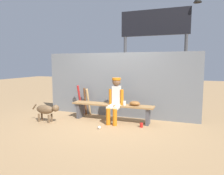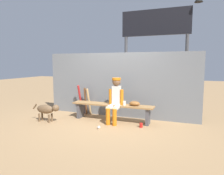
{
  "view_description": "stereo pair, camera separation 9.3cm",
  "coord_description": "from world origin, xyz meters",
  "px_view_note": "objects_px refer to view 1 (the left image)",
  "views": [
    {
      "loc": [
        1.9,
        -5.14,
        1.57
      ],
      "look_at": [
        0.0,
        0.0,
        0.92
      ],
      "focal_mm": 33.04,
      "sensor_mm": 36.0,
      "label": 1
    },
    {
      "loc": [
        1.99,
        -5.11,
        1.57
      ],
      "look_at": [
        0.0,
        0.0,
        0.92
      ],
      "focal_mm": 33.04,
      "sensor_mm": 36.0,
      "label": 2
    }
  ],
  "objects_px": {
    "baseball_glove": "(135,103)",
    "bat_aluminum_red": "(80,100)",
    "player_seated": "(115,98)",
    "cup_on_bench": "(124,103)",
    "cup_on_ground": "(141,125)",
    "bat_wood_tan": "(88,102)",
    "bat_wood_dark": "(85,101)",
    "baseball": "(99,127)",
    "scoreboard": "(156,34)",
    "dog": "(47,110)",
    "dugout_bench": "(112,108)"
  },
  "relations": [
    {
      "from": "player_seated",
      "to": "bat_wood_tan",
      "type": "xyz_separation_m",
      "value": [
        -1.01,
        0.46,
        -0.24
      ]
    },
    {
      "from": "bat_wood_tan",
      "to": "cup_on_ground",
      "type": "distance_m",
      "value": 1.91
    },
    {
      "from": "baseball_glove",
      "to": "bat_aluminum_red",
      "type": "distance_m",
      "value": 1.85
    },
    {
      "from": "baseball_glove",
      "to": "bat_wood_tan",
      "type": "bearing_deg",
      "value": 166.95
    },
    {
      "from": "dugout_bench",
      "to": "player_seated",
      "type": "xyz_separation_m",
      "value": [
        0.13,
        -0.11,
        0.29
      ]
    },
    {
      "from": "bat_wood_dark",
      "to": "baseball",
      "type": "relative_size",
      "value": 11.2
    },
    {
      "from": "player_seated",
      "to": "cup_on_bench",
      "type": "distance_m",
      "value": 0.27
    },
    {
      "from": "bat_wood_dark",
      "to": "cup_on_ground",
      "type": "xyz_separation_m",
      "value": [
        1.87,
        -0.63,
        -0.36
      ]
    },
    {
      "from": "player_seated",
      "to": "bat_wood_tan",
      "type": "distance_m",
      "value": 1.14
    },
    {
      "from": "baseball",
      "to": "scoreboard",
      "type": "xyz_separation_m",
      "value": [
        0.94,
        2.45,
        2.45
      ]
    },
    {
      "from": "baseball",
      "to": "dog",
      "type": "distance_m",
      "value": 1.58
    },
    {
      "from": "bat_wood_tan",
      "to": "cup_on_bench",
      "type": "distance_m",
      "value": 1.31
    },
    {
      "from": "bat_aluminum_red",
      "to": "dog",
      "type": "height_order",
      "value": "bat_aluminum_red"
    },
    {
      "from": "baseball_glove",
      "to": "bat_wood_dark",
      "type": "bearing_deg",
      "value": 168.07
    },
    {
      "from": "player_seated",
      "to": "cup_on_ground",
      "type": "distance_m",
      "value": 0.97
    },
    {
      "from": "bat_wood_tan",
      "to": "bat_aluminum_red",
      "type": "height_order",
      "value": "bat_aluminum_red"
    },
    {
      "from": "bat_wood_dark",
      "to": "bat_aluminum_red",
      "type": "height_order",
      "value": "bat_aluminum_red"
    },
    {
      "from": "bat_aluminum_red",
      "to": "baseball",
      "type": "xyz_separation_m",
      "value": [
        1.14,
        -1.12,
        -0.41
      ]
    },
    {
      "from": "bat_wood_dark",
      "to": "bat_aluminum_red",
      "type": "distance_m",
      "value": 0.19
    },
    {
      "from": "cup_on_bench",
      "to": "dog",
      "type": "bearing_deg",
      "value": -160.6
    },
    {
      "from": "cup_on_ground",
      "to": "bat_wood_tan",
      "type": "bearing_deg",
      "value": 160.03
    },
    {
      "from": "bat_aluminum_red",
      "to": "scoreboard",
      "type": "relative_size",
      "value": 0.26
    },
    {
      "from": "baseball_glove",
      "to": "bat_wood_tan",
      "type": "xyz_separation_m",
      "value": [
        -1.51,
        0.35,
        -0.12
      ]
    },
    {
      "from": "bat_aluminum_red",
      "to": "scoreboard",
      "type": "bearing_deg",
      "value": 32.72
    },
    {
      "from": "bat_wood_dark",
      "to": "cup_on_ground",
      "type": "relative_size",
      "value": 7.54
    },
    {
      "from": "scoreboard",
      "to": "bat_wood_tan",
      "type": "bearing_deg",
      "value": -143.06
    },
    {
      "from": "bat_wood_dark",
      "to": "dog",
      "type": "distance_m",
      "value": 1.22
    },
    {
      "from": "dugout_bench",
      "to": "player_seated",
      "type": "height_order",
      "value": "player_seated"
    },
    {
      "from": "baseball_glove",
      "to": "baseball",
      "type": "xyz_separation_m",
      "value": [
        -0.67,
        -0.76,
        -0.49
      ]
    },
    {
      "from": "bat_wood_tan",
      "to": "cup_on_ground",
      "type": "bearing_deg",
      "value": -19.97
    },
    {
      "from": "player_seated",
      "to": "baseball_glove",
      "type": "relative_size",
      "value": 4.22
    },
    {
      "from": "baseball",
      "to": "dog",
      "type": "relative_size",
      "value": 0.09
    },
    {
      "from": "baseball_glove",
      "to": "bat_aluminum_red",
      "type": "xyz_separation_m",
      "value": [
        -1.81,
        0.36,
        -0.08
      ]
    },
    {
      "from": "bat_wood_tan",
      "to": "bat_aluminum_red",
      "type": "relative_size",
      "value": 0.9
    },
    {
      "from": "cup_on_bench",
      "to": "bat_wood_dark",
      "type": "bearing_deg",
      "value": 164.59
    },
    {
      "from": "bat_aluminum_red",
      "to": "cup_on_ground",
      "type": "relative_size",
      "value": 8.29
    },
    {
      "from": "cup_on_bench",
      "to": "dog",
      "type": "xyz_separation_m",
      "value": [
        -1.95,
        -0.68,
        -0.19
      ]
    },
    {
      "from": "dugout_bench",
      "to": "cup_on_bench",
      "type": "height_order",
      "value": "cup_on_bench"
    },
    {
      "from": "player_seated",
      "to": "cup_on_ground",
      "type": "bearing_deg",
      "value": -13.32
    },
    {
      "from": "baseball",
      "to": "baseball_glove",
      "type": "bearing_deg",
      "value": 48.75
    },
    {
      "from": "bat_wood_tan",
      "to": "dog",
      "type": "height_order",
      "value": "bat_wood_tan"
    },
    {
      "from": "dog",
      "to": "baseball_glove",
      "type": "bearing_deg",
      "value": 17.88
    },
    {
      "from": "bat_wood_tan",
      "to": "baseball",
      "type": "bearing_deg",
      "value": -52.87
    },
    {
      "from": "dugout_bench",
      "to": "player_seated",
      "type": "bearing_deg",
      "value": -41.57
    },
    {
      "from": "baseball",
      "to": "scoreboard",
      "type": "height_order",
      "value": "scoreboard"
    },
    {
      "from": "player_seated",
      "to": "cup_on_bench",
      "type": "height_order",
      "value": "player_seated"
    },
    {
      "from": "bat_wood_tan",
      "to": "baseball",
      "type": "height_order",
      "value": "bat_wood_tan"
    },
    {
      "from": "bat_aluminum_red",
      "to": "bat_wood_dark",
      "type": "bearing_deg",
      "value": -3.86
    },
    {
      "from": "player_seated",
      "to": "bat_wood_tan",
      "type": "relative_size",
      "value": 1.44
    },
    {
      "from": "dugout_bench",
      "to": "bat_wood_dark",
      "type": "distance_m",
      "value": 1.05
    }
  ]
}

